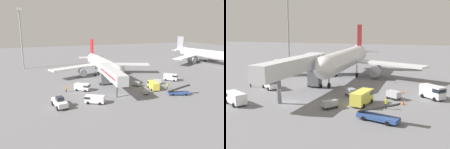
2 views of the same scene
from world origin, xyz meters
TOP-DOWN VIEW (x-y plane):
  - ground_plane at (0.00, 0.00)m, footprint 300.00×300.00m
  - airplane_at_gate at (3.24, 25.34)m, footprint 39.48×38.36m
  - jet_bridge at (-0.84, 5.35)m, footprint 5.16×21.12m
  - pushback_tug at (-16.65, -2.50)m, footprint 3.35×6.46m
  - belt_loader_truck at (15.57, -4.88)m, footprint 6.16×3.58m
  - service_van_rear_right at (-8.29, -2.97)m, footprint 5.12×4.10m
  - service_van_far_right at (-8.33, 8.76)m, footprint 4.73×4.38m
  - service_van_rear_left at (11.93, 2.64)m, footprint 3.11×5.60m
  - service_van_mid_left at (23.19, 9.51)m, footprint 4.50×4.55m
  - baggage_cart_mid_right at (7.49, -1.00)m, footprint 2.47×2.73m
  - baggage_cart_near_left at (8.83, 7.33)m, footprint 2.30×2.43m
  - baggage_cart_outer_right at (16.57, 7.48)m, footprint 2.75×2.47m
  - ground_crew_worker_foreground at (-13.17, 8.93)m, footprint 0.46×0.46m
  - ground_crew_worker_midground at (15.97, 1.14)m, footprint 0.40×0.40m
  - safety_cone_alpha at (17.93, 12.09)m, footprint 0.39×0.39m
  - safety_cone_bravo at (18.42, 4.29)m, footprint 0.50×0.50m
  - airplane_background at (61.04, 35.26)m, footprint 41.92×41.18m
  - apron_light_mast at (-24.63, 50.80)m, footprint 2.40×2.40m

SIDE VIEW (x-z plane):
  - ground_plane at x=0.00m, z-range 0.00..0.00m
  - safety_cone_alpha at x=17.93m, z-range 0.00..0.59m
  - safety_cone_bravo at x=18.42m, z-range 0.00..0.76m
  - baggage_cart_mid_right at x=7.49m, z-range 0.08..1.39m
  - belt_loader_truck at x=15.57m, z-range -0.73..2.22m
  - baggage_cart_outer_right at x=16.57m, z-range 0.08..1.52m
  - baggage_cart_near_left at x=8.83m, z-range 0.08..1.54m
  - ground_crew_worker_midground at x=15.97m, z-range 0.05..1.81m
  - ground_crew_worker_foreground at x=-13.17m, z-range 0.05..1.92m
  - service_van_rear_right at x=-8.29m, z-range 0.15..2.15m
  - service_van_far_right at x=-8.33m, z-range 0.15..2.24m
  - pushback_tug at x=-16.65m, z-range -0.10..2.51m
  - service_van_rear_left at x=11.93m, z-range 0.16..2.45m
  - service_van_mid_left at x=23.19m, z-range 0.16..2.55m
  - airplane_background at x=61.04m, z-range -1.85..10.70m
  - airplane_at_gate at x=3.24m, z-range -2.00..11.04m
  - jet_bridge at x=-0.84m, z-range 1.80..8.93m
  - apron_light_mast at x=-24.63m, z-range 5.00..30.94m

